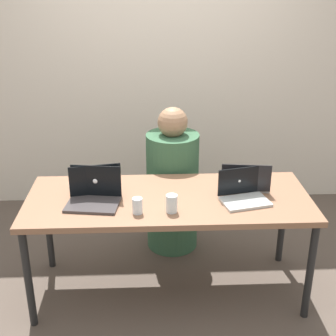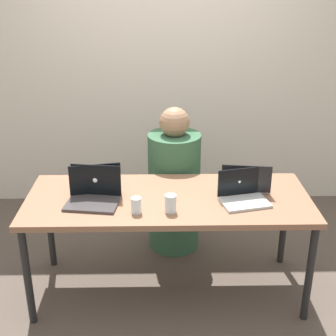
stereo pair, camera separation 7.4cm
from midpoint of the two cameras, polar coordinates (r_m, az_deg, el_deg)
The scene contains 10 objects.
ground_plane at distance 3.54m, azimuth -0.56°, elevation -14.47°, with size 12.00×12.00×0.00m, color brown.
back_wall at distance 4.43m, azimuth -1.34°, elevation 11.82°, with size 4.95×0.10×2.58m, color beige.
desk at distance 3.17m, azimuth -0.61°, elevation -4.56°, with size 1.90×0.76×0.75m.
person_at_center at distance 3.78m, azimuth -0.02°, elevation -2.35°, with size 0.48×0.48×1.20m.
laptop_front_right at distance 3.11m, azimuth 8.48°, elevation -3.20°, with size 0.34×0.28×0.20m.
laptop_back_left at distance 3.24m, azimuth -9.56°, elevation -2.06°, with size 0.38×0.30×0.23m.
laptop_back_right at distance 3.28m, azimuth 8.71°, elevation -1.77°, with size 0.36×0.26×0.21m.
laptop_front_left at distance 3.08m, azimuth -9.69°, elevation -3.39°, with size 0.36×0.29×0.23m.
water_glass_center at distance 2.93m, azimuth -0.27°, elevation -4.49°, with size 0.07×0.07×0.12m.
water_glass_left at distance 2.93m, azimuth -4.47°, elevation -4.73°, with size 0.06×0.06×0.10m.
Camera 1 is at (-0.13, -2.80, 2.16)m, focal length 50.00 mm.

